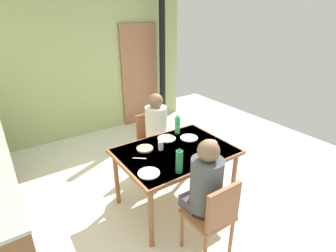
{
  "coord_description": "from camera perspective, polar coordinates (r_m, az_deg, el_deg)",
  "views": [
    {
      "loc": [
        -1.4,
        -2.17,
        2.24
      ],
      "look_at": [
        0.19,
        0.13,
        1.0
      ],
      "focal_mm": 28.29,
      "sensor_mm": 36.0,
      "label": 1
    }
  ],
  "objects": [
    {
      "name": "door_wooden",
      "position": [
        5.53,
        -6.1,
        10.82
      ],
      "size": [
        0.8,
        0.05,
        2.0
      ],
      "primitive_type": "cube",
      "color": "#996345",
      "rests_on": "ground_plane"
    },
    {
      "name": "cutlery_knife_far",
      "position": [
        2.91,
        -6.16,
        -6.92
      ],
      "size": [
        0.12,
        0.11,
        0.0
      ],
      "primitive_type": "cube",
      "rotation": [
        0.0,
        0.0,
        5.58
      ],
      "color": "silver",
      "rests_on": "dining_table"
    },
    {
      "name": "dinner_plate_far_center",
      "position": [
        3.33,
        4.56,
        -2.56
      ],
      "size": [
        0.22,
        0.22,
        0.01
      ],
      "primitive_type": "cylinder",
      "color": "white",
      "rests_on": "dining_table"
    },
    {
      "name": "dinner_plate_near_left",
      "position": [
        3.31,
        -0.31,
        -2.69
      ],
      "size": [
        0.23,
        0.23,
        0.01
      ],
      "primitive_type": "cylinder",
      "color": "white",
      "rests_on": "dining_table"
    },
    {
      "name": "ground_plane",
      "position": [
        3.42,
        -1.46,
        -17.04
      ],
      "size": [
        6.89,
        6.89,
        0.0
      ],
      "primitive_type": "plane",
      "color": "silver"
    },
    {
      "name": "bread_plate_sliced",
      "position": [
        3.08,
        -5.01,
        -4.85
      ],
      "size": [
        0.19,
        0.19,
        0.02
      ],
      "primitive_type": "cylinder",
      "color": "#DBB77A",
      "rests_on": "dining_table"
    },
    {
      "name": "drinking_glass_by_far_diner",
      "position": [
        3.04,
        -1.58,
        -4.23
      ],
      "size": [
        0.06,
        0.06,
        0.1
      ],
      "primitive_type": "cylinder",
      "color": "silver",
      "rests_on": "dining_table"
    },
    {
      "name": "cutlery_fork_near",
      "position": [
        2.83,
        6.78,
        -7.96
      ],
      "size": [
        0.11,
        0.12,
        0.0
      ],
      "primitive_type": "cube",
      "rotation": [
        0.0,
        0.0,
        0.85
      ],
      "color": "silver",
      "rests_on": "dining_table"
    },
    {
      "name": "serving_bowl_center",
      "position": [
        3.16,
        9.03,
        -3.93
      ],
      "size": [
        0.17,
        0.17,
        0.05
      ],
      "primitive_type": "cylinder",
      "color": "white",
      "rests_on": "dining_table"
    },
    {
      "name": "stove_pipe_column",
      "position": [
        5.42,
        -1.24,
        15.38
      ],
      "size": [
        0.12,
        0.12,
        2.88
      ],
      "primitive_type": "cylinder",
      "color": "black",
      "rests_on": "ground_plane"
    },
    {
      "name": "drinking_glass_by_near_diner",
      "position": [
        2.91,
        8.22,
        -6.12
      ],
      "size": [
        0.06,
        0.06,
        0.09
      ],
      "primitive_type": "cylinder",
      "color": "silver",
      "rests_on": "dining_table"
    },
    {
      "name": "person_near_diner",
      "position": [
        2.5,
        8.01,
        -11.99
      ],
      "size": [
        0.3,
        0.37,
        0.77
      ],
      "color": "#55475D",
      "rests_on": "ground_plane"
    },
    {
      "name": "dining_table",
      "position": [
        3.09,
        1.59,
        -6.44
      ],
      "size": [
        1.31,
        0.95,
        0.75
      ],
      "color": "#945A39",
      "rests_on": "ground_plane"
    },
    {
      "name": "chair_far_diner",
      "position": [
        3.87,
        -3.46,
        -2.86
      ],
      "size": [
        0.4,
        0.4,
        0.87
      ],
      "rotation": [
        0.0,
        0.0,
        3.14
      ],
      "color": "#945A39",
      "rests_on": "ground_plane"
    },
    {
      "name": "chair_near_diner",
      "position": [
        2.6,
        9.74,
        -18.45
      ],
      "size": [
        0.4,
        0.4,
        0.87
      ],
      "color": "#945A39",
      "rests_on": "ground_plane"
    },
    {
      "name": "water_bottle_green_near",
      "position": [
        3.41,
        2.05,
        0.34
      ],
      "size": [
        0.07,
        0.07,
        0.26
      ],
      "color": "green",
      "rests_on": "dining_table"
    },
    {
      "name": "water_bottle_green_far",
      "position": [
        2.61,
        2.44,
        -7.51
      ],
      "size": [
        0.07,
        0.07,
        0.27
      ],
      "color": "#217C4A",
      "rests_on": "dining_table"
    },
    {
      "name": "dinner_plate_near_right",
      "position": [
        2.65,
        -4.16,
        -10.1
      ],
      "size": [
        0.22,
        0.22,
        0.01
      ],
      "primitive_type": "cylinder",
      "color": "white",
      "rests_on": "dining_table"
    },
    {
      "name": "wall_back",
      "position": [
        5.09,
        -18.73,
        13.63
      ],
      "size": [
        4.26,
        0.1,
        2.88
      ],
      "primitive_type": "cube",
      "color": "#A5B374",
      "rests_on": "ground_plane"
    },
    {
      "name": "person_far_diner",
      "position": [
        3.65,
        -2.45,
        0.33
      ],
      "size": [
        0.3,
        0.37,
        0.77
      ],
      "rotation": [
        0.0,
        0.0,
        3.14
      ],
      "color": "silver",
      "rests_on": "ground_plane"
    },
    {
      "name": "cutlery_knife_near",
      "position": [
        2.93,
        2.37,
        -6.54
      ],
      "size": [
        0.06,
        0.15,
        0.0
      ],
      "primitive_type": "cube",
      "rotation": [
        0.0,
        0.0,
        4.43
      ],
      "color": "silver",
      "rests_on": "dining_table"
    }
  ]
}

